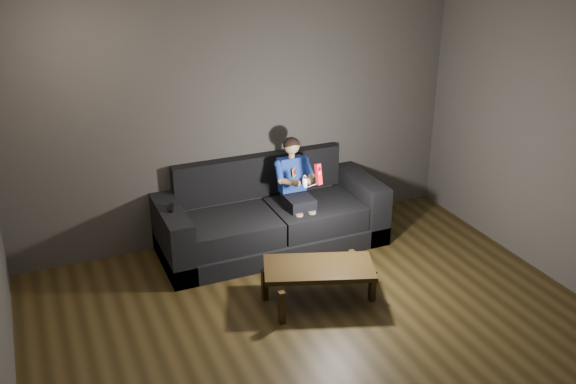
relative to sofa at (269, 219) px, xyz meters
name	(u,v)px	position (x,y,z in m)	size (l,w,h in m)	color
floor	(346,359)	(-0.17, -2.11, -0.30)	(5.00, 5.00, 0.00)	black
back_wall	(240,118)	(-0.17, 0.39, 1.05)	(5.00, 0.04, 2.70)	#403C38
ceiling	(361,24)	(-0.17, -2.11, 2.40)	(5.00, 5.00, 0.02)	silver
sofa	(269,219)	(0.00, 0.00, 0.00)	(2.41, 1.04, 0.93)	black
child	(295,181)	(0.27, -0.08, 0.43)	(0.42, 0.51, 1.03)	black
wii_remote_red	(319,174)	(0.35, -0.47, 0.65)	(0.07, 0.09, 0.22)	red
nunchuk_white	(305,181)	(0.20, -0.47, 0.59)	(0.08, 0.10, 0.14)	silver
wii_remote_black	(171,208)	(-1.08, -0.09, 0.37)	(0.08, 0.16, 0.03)	black
coffee_table	(319,271)	(0.01, -1.22, 0.02)	(1.12, 0.82, 0.37)	black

